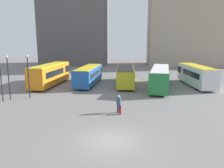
{
  "coord_description": "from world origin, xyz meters",
  "views": [
    {
      "loc": [
        1.38,
        -14.31,
        6.87
      ],
      "look_at": [
        -1.12,
        13.6,
        1.44
      ],
      "focal_mm": 35.0,
      "sensor_mm": 36.0,
      "label": 1
    }
  ],
  "objects_px": {
    "bus_3": "(160,77)",
    "lamp_post_1": "(0,72)",
    "bus_0": "(51,74)",
    "bus_1": "(89,75)",
    "bus_4": "(196,75)",
    "suitcase": "(121,111)",
    "traveler": "(119,102)",
    "bus_2": "(126,75)",
    "lamp_post_0": "(8,74)",
    "lamp_post_2": "(28,73)"
  },
  "relations": [
    {
      "from": "bus_1",
      "to": "lamp_post_2",
      "type": "height_order",
      "value": "lamp_post_2"
    },
    {
      "from": "bus_0",
      "to": "lamp_post_1",
      "type": "height_order",
      "value": "lamp_post_1"
    },
    {
      "from": "bus_1",
      "to": "suitcase",
      "type": "bearing_deg",
      "value": -155.31
    },
    {
      "from": "bus_1",
      "to": "lamp_post_0",
      "type": "distance_m",
      "value": 12.93
    },
    {
      "from": "bus_4",
      "to": "traveler",
      "type": "relative_size",
      "value": 6.0
    },
    {
      "from": "lamp_post_1",
      "to": "traveler",
      "type": "bearing_deg",
      "value": -11.55
    },
    {
      "from": "bus_1",
      "to": "bus_4",
      "type": "xyz_separation_m",
      "value": [
        17.07,
        0.53,
        0.16
      ]
    },
    {
      "from": "bus_2",
      "to": "lamp_post_0",
      "type": "height_order",
      "value": "lamp_post_0"
    },
    {
      "from": "bus_1",
      "to": "bus_3",
      "type": "xyz_separation_m",
      "value": [
        11.21,
        -1.81,
        0.11
      ]
    },
    {
      "from": "bus_2",
      "to": "lamp_post_1",
      "type": "xyz_separation_m",
      "value": [
        -13.96,
        -11.71,
        1.92
      ]
    },
    {
      "from": "traveler",
      "to": "lamp_post_2",
      "type": "distance_m",
      "value": 12.58
    },
    {
      "from": "bus_1",
      "to": "lamp_post_0",
      "type": "xyz_separation_m",
      "value": [
        -7.63,
        -10.32,
        1.57
      ]
    },
    {
      "from": "bus_0",
      "to": "bus_4",
      "type": "distance_m",
      "value": 23.16
    },
    {
      "from": "bus_0",
      "to": "bus_3",
      "type": "relative_size",
      "value": 0.89
    },
    {
      "from": "lamp_post_0",
      "to": "bus_1",
      "type": "bearing_deg",
      "value": 53.54
    },
    {
      "from": "traveler",
      "to": "lamp_post_1",
      "type": "distance_m",
      "value": 14.19
    },
    {
      "from": "bus_1",
      "to": "suitcase",
      "type": "relative_size",
      "value": 11.33
    },
    {
      "from": "bus_3",
      "to": "lamp_post_0",
      "type": "xyz_separation_m",
      "value": [
        -18.84,
        -8.51,
        1.47
      ]
    },
    {
      "from": "bus_1",
      "to": "bus_4",
      "type": "distance_m",
      "value": 17.08
    },
    {
      "from": "bus_1",
      "to": "lamp_post_1",
      "type": "xyz_separation_m",
      "value": [
        -7.98,
        -11.29,
        1.91
      ]
    },
    {
      "from": "bus_3",
      "to": "lamp_post_2",
      "type": "xyz_separation_m",
      "value": [
        -16.91,
        -7.42,
        1.47
      ]
    },
    {
      "from": "bus_4",
      "to": "lamp_post_1",
      "type": "distance_m",
      "value": 27.76
    },
    {
      "from": "bus_3",
      "to": "lamp_post_1",
      "type": "relative_size",
      "value": 2.06
    },
    {
      "from": "bus_1",
      "to": "bus_3",
      "type": "distance_m",
      "value": 11.36
    },
    {
      "from": "bus_0",
      "to": "traveler",
      "type": "distance_m",
      "value": 17.58
    },
    {
      "from": "bus_1",
      "to": "suitcase",
      "type": "xyz_separation_m",
      "value": [
        5.93,
        -14.56,
        -1.25
      ]
    },
    {
      "from": "bus_3",
      "to": "lamp_post_1",
      "type": "xyz_separation_m",
      "value": [
        -19.19,
        -9.48,
        1.8
      ]
    },
    {
      "from": "bus_2",
      "to": "bus_3",
      "type": "distance_m",
      "value": 5.69
    },
    {
      "from": "bus_2",
      "to": "lamp_post_1",
      "type": "bearing_deg",
      "value": 128.49
    },
    {
      "from": "bus_1",
      "to": "bus_3",
      "type": "bearing_deg",
      "value": -96.65
    },
    {
      "from": "bus_3",
      "to": "suitcase",
      "type": "height_order",
      "value": "bus_3"
    },
    {
      "from": "traveler",
      "to": "suitcase",
      "type": "distance_m",
      "value": 0.9
    },
    {
      "from": "traveler",
      "to": "suitcase",
      "type": "height_order",
      "value": "traveler"
    },
    {
      "from": "bus_0",
      "to": "traveler",
      "type": "relative_size",
      "value": 6.13
    },
    {
      "from": "lamp_post_1",
      "to": "bus_4",
      "type": "bearing_deg",
      "value": 25.26
    },
    {
      "from": "bus_2",
      "to": "traveler",
      "type": "xyz_separation_m",
      "value": [
        -0.26,
        -14.51,
        -0.5
      ]
    },
    {
      "from": "bus_0",
      "to": "bus_1",
      "type": "distance_m",
      "value": 6.13
    },
    {
      "from": "bus_0",
      "to": "lamp_post_1",
      "type": "xyz_separation_m",
      "value": [
        -1.94,
        -10.25,
        1.68
      ]
    },
    {
      "from": "bus_3",
      "to": "bus_4",
      "type": "bearing_deg",
      "value": -59.39
    },
    {
      "from": "bus_0",
      "to": "lamp_post_0",
      "type": "relative_size",
      "value": 2.06
    },
    {
      "from": "bus_4",
      "to": "suitcase",
      "type": "bearing_deg",
      "value": 137.45
    },
    {
      "from": "bus_2",
      "to": "lamp_post_0",
      "type": "relative_size",
      "value": 2.1
    },
    {
      "from": "bus_4",
      "to": "lamp_post_2",
      "type": "xyz_separation_m",
      "value": [
        -22.77,
        -9.77,
        1.42
      ]
    },
    {
      "from": "bus_4",
      "to": "suitcase",
      "type": "distance_m",
      "value": 18.81
    },
    {
      "from": "suitcase",
      "to": "lamp_post_1",
      "type": "xyz_separation_m",
      "value": [
        -13.91,
        3.27,
        3.16
      ]
    },
    {
      "from": "bus_4",
      "to": "lamp_post_1",
      "type": "height_order",
      "value": "lamp_post_1"
    },
    {
      "from": "bus_2",
      "to": "bus_3",
      "type": "relative_size",
      "value": 0.91
    },
    {
      "from": "suitcase",
      "to": "lamp_post_1",
      "type": "distance_m",
      "value": 14.64
    },
    {
      "from": "bus_0",
      "to": "lamp_post_1",
      "type": "bearing_deg",
      "value": 172.2
    },
    {
      "from": "bus_1",
      "to": "traveler",
      "type": "relative_size",
      "value": 5.82
    }
  ]
}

